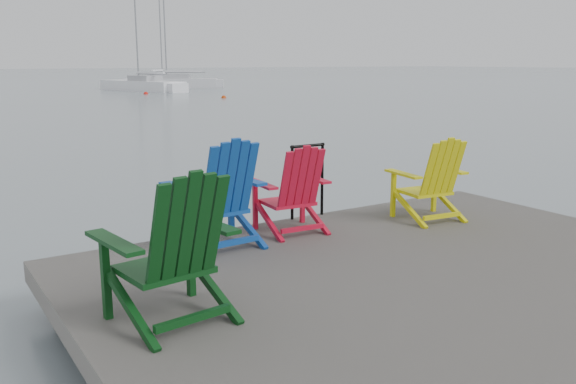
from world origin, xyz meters
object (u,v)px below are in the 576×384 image
sailboat_far (172,84)px  buoy_d (146,94)px  chair_yellow (432,179)px  chair_red (293,189)px  handrail (307,173)px  chair_blue (219,193)px  sailboat_mid (161,81)px  chair_green (173,247)px  buoy_c (224,98)px  sailboat_near (142,86)px

sailboat_far → buoy_d: (-5.82, -9.38, -0.36)m
chair_yellow → buoy_d: chair_yellow is taller
chair_red → buoy_d: size_ratio=2.94×
handrail → sailboat_far: sailboat_far is taller
chair_blue → sailboat_mid: sailboat_mid is taller
chair_blue → chair_red: chair_blue is taller
buoy_d → chair_red: bearing=-107.3°
buoy_d → sailboat_mid: bearing=65.4°
handrail → chair_green: 3.25m
chair_blue → buoy_c: bearing=59.8°
chair_yellow → buoy_c: size_ratio=2.97×
chair_red → chair_yellow: chair_yellow is taller
handrail → sailboat_near: sailboat_near is taller
sailboat_mid → buoy_c: (-4.79, -23.63, -0.36)m
handrail → chair_red: 0.71m
chair_yellow → buoy_c: (12.80, 31.09, -1.00)m
chair_yellow → buoy_c: bearing=74.7°
chair_yellow → sailboat_mid: (17.58, 54.72, -0.65)m
buoy_c → buoy_d: same height
chair_blue → sailboat_far: bearing=65.1°
sailboat_near → buoy_d: (-1.48, -4.90, -0.36)m
buoy_c → chair_green: bearing=-117.1°
chair_blue → sailboat_near: (14.25, 43.00, -0.71)m
chair_green → buoy_d: size_ratio=3.41×
chair_blue → buoy_d: 40.19m
handrail → buoy_d: bearing=73.2°
chair_red → sailboat_near: (13.32, 42.93, -0.64)m
sailboat_far → buoy_d: sailboat_far is taller
sailboat_mid → buoy_d: sailboat_mid is taller
handrail → chair_red: (-0.52, -0.48, -0.05)m
buoy_c → buoy_d: bearing=109.7°
chair_red → sailboat_far: (17.66, 47.41, -0.64)m
chair_blue → sailboat_near: sailboat_near is taller
chair_blue → sailboat_mid: 57.99m
chair_red → buoy_d: chair_red is taller
buoy_d → chair_green: bearing=-109.3°
sailboat_mid → buoy_d: bearing=-76.7°
sailboat_near → buoy_c: size_ratio=35.47×
chair_red → sailboat_far: 50.60m
sailboat_mid → chair_red: bearing=-71.7°
chair_green → buoy_d: 41.94m
chair_blue → chair_yellow: chair_blue is taller
buoy_c → buoy_d: size_ratio=1.00×
handrail → chair_yellow: 1.48m
sailboat_mid → handrail: bearing=-71.4°
buoy_d → chair_blue: bearing=-108.5°
handrail → sailboat_far: bearing=69.9°
buoy_d → sailboat_near: bearing=73.2°
chair_red → sailboat_mid: (19.27, 54.28, -0.64)m
sailboat_near → sailboat_far: 6.24m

